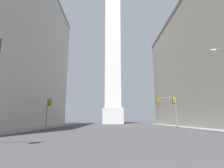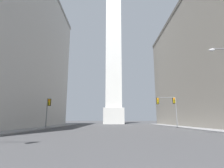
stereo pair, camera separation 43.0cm
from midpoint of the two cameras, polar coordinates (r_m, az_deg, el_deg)
name	(u,v)px [view 1 (the left image)]	position (r m, az deg, el deg)	size (l,w,h in m)	color
sidewalk_left	(11,131)	(28.19, -30.59, -13.10)	(5.00, 75.31, 0.15)	gray
obelisk	(113,48)	(70.57, 0.05, 11.63)	(7.38, 7.38, 61.41)	silver
traffic_light_mid_right	(169,104)	(37.40, 17.93, -6.36)	(4.09, 0.52, 6.09)	slate
traffic_light_mid_left	(48,108)	(33.75, -20.55, -7.48)	(0.79, 0.52, 5.39)	slate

